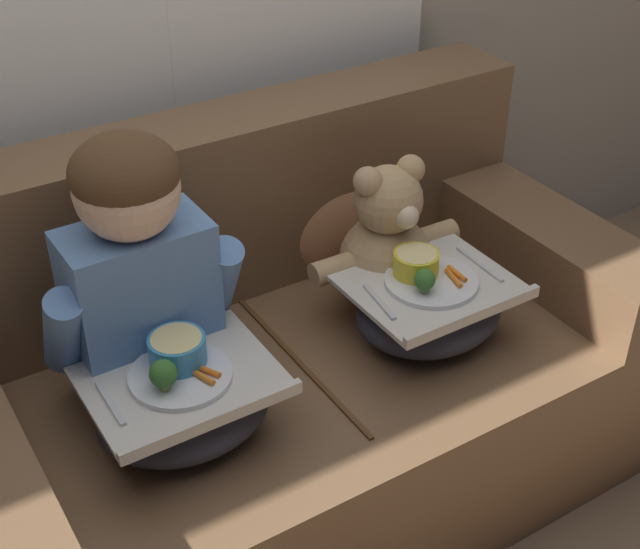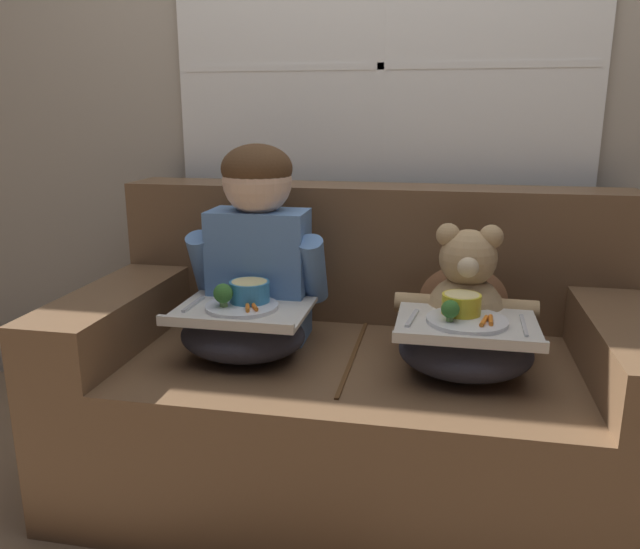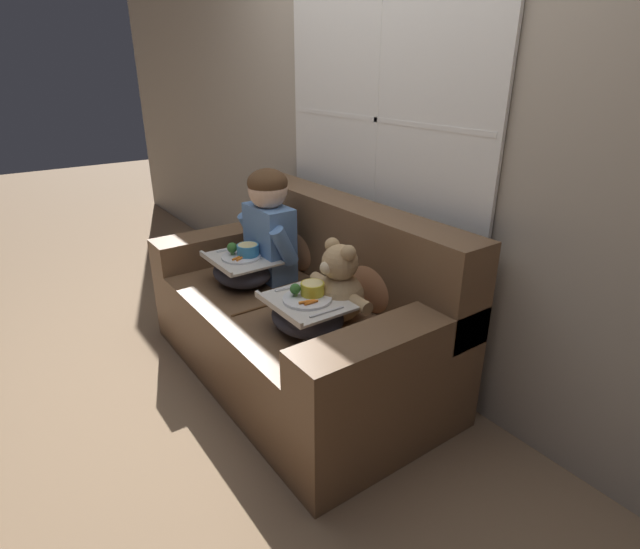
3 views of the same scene
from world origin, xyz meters
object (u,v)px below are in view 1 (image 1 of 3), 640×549
(lap_tray_child, at_px, (184,402))
(lap_tray_teddy, at_px, (428,307))
(throw_pillow_behind_child, at_px, (109,278))
(teddy_bear, at_px, (387,245))
(child_figure, at_px, (136,260))
(throw_pillow_behind_teddy, at_px, (338,207))
(couch, at_px, (276,376))

(lap_tray_child, bearing_deg, lap_tray_teddy, -0.02)
(throw_pillow_behind_child, xyz_separation_m, teddy_bear, (0.64, -0.22, -0.00))
(child_figure, relative_size, lap_tray_teddy, 1.62)
(child_figure, xyz_separation_m, teddy_bear, (0.64, -0.00, -0.17))
(throw_pillow_behind_child, xyz_separation_m, lap_tray_child, (0.00, -0.40, -0.08))
(throw_pillow_behind_teddy, xyz_separation_m, teddy_bear, (-0.00, -0.22, -0.00))
(throw_pillow_behind_teddy, relative_size, lap_tray_child, 0.97)
(couch, relative_size, teddy_bear, 4.09)
(couch, relative_size, lap_tray_teddy, 4.53)
(teddy_bear, xyz_separation_m, lap_tray_teddy, (-0.00, -0.17, -0.08))
(couch, bearing_deg, throw_pillow_behind_child, 146.29)
(teddy_bear, xyz_separation_m, lap_tray_child, (-0.64, -0.17, -0.08))
(lap_tray_child, bearing_deg, child_figure, 90.03)
(throw_pillow_behind_child, bearing_deg, couch, -33.71)
(throw_pillow_behind_teddy, relative_size, child_figure, 0.61)
(lap_tray_teddy, bearing_deg, lap_tray_child, 179.98)
(child_figure, relative_size, teddy_bear, 1.46)
(couch, xyz_separation_m, throw_pillow_behind_teddy, (0.32, 0.21, 0.29))
(couch, distance_m, lap_tray_teddy, 0.42)
(throw_pillow_behind_child, distance_m, lap_tray_teddy, 0.75)
(couch, height_order, teddy_bear, couch)
(couch, distance_m, child_figure, 0.56)
(throw_pillow_behind_teddy, bearing_deg, teddy_bear, -90.03)
(throw_pillow_behind_teddy, height_order, lap_tray_child, throw_pillow_behind_teddy)
(teddy_bear, bearing_deg, lap_tray_child, -164.68)
(throw_pillow_behind_child, xyz_separation_m, lap_tray_teddy, (0.63, -0.40, -0.08))
(throw_pillow_behind_child, relative_size, lap_tray_teddy, 0.96)
(throw_pillow_behind_child, bearing_deg, throw_pillow_behind_teddy, 0.00)
(child_figure, distance_m, lap_tray_child, 0.31)
(couch, distance_m, throw_pillow_behind_child, 0.48)
(teddy_bear, relative_size, lap_tray_child, 1.09)
(throw_pillow_behind_teddy, bearing_deg, throw_pillow_behind_child, 180.00)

